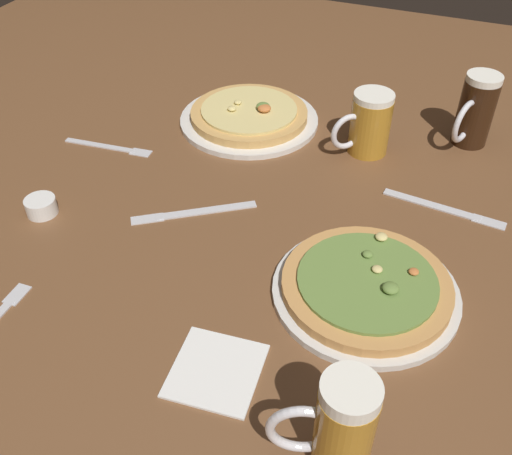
{
  "coord_description": "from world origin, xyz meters",
  "views": [
    {
      "loc": [
        0.3,
        -0.73,
        0.69
      ],
      "look_at": [
        0.0,
        0.0,
        0.02
      ],
      "focal_mm": 41.14,
      "sensor_mm": 36.0,
      "label": 1
    }
  ],
  "objects": [
    {
      "name": "ground_plane",
      "position": [
        0.0,
        0.0,
        -0.01
      ],
      "size": [
        2.4,
        2.4,
        0.03
      ],
      "primitive_type": "cube",
      "color": "brown"
    },
    {
      "name": "pizza_plate_near",
      "position": [
        0.22,
        -0.07,
        0.02
      ],
      "size": [
        0.3,
        0.3,
        0.05
      ],
      "color": "silver",
      "rests_on": "ground_plane"
    },
    {
      "name": "pizza_plate_far",
      "position": [
        -0.16,
        0.36,
        0.02
      ],
      "size": [
        0.32,
        0.32,
        0.05
      ],
      "color": "silver",
      "rests_on": "ground_plane"
    },
    {
      "name": "beer_mug_dark",
      "position": [
        0.11,
        0.35,
        0.07
      ],
      "size": [
        0.11,
        0.12,
        0.13
      ],
      "color": "#B27A23",
      "rests_on": "ground_plane"
    },
    {
      "name": "beer_mug_amber",
      "position": [
        0.25,
        -0.35,
        0.08
      ],
      "size": [
        0.12,
        0.07,
        0.16
      ],
      "color": "#B27A23",
      "rests_on": "ground_plane"
    },
    {
      "name": "beer_mug_pale",
      "position": [
        0.31,
        0.46,
        0.08
      ],
      "size": [
        0.07,
        0.13,
        0.16
      ],
      "color": "black",
      "rests_on": "ground_plane"
    },
    {
      "name": "ramekin_sauce",
      "position": [
        -0.39,
        -0.09,
        0.02
      ],
      "size": [
        0.06,
        0.06,
        0.03
      ],
      "primitive_type": "cylinder",
      "color": "white",
      "rests_on": "ground_plane"
    },
    {
      "name": "napkin_folded",
      "position": [
        0.06,
        -0.29,
        0.0
      ],
      "size": [
        0.13,
        0.14,
        0.01
      ],
      "primitive_type": "cube",
      "rotation": [
        0.0,
        0.0,
        0.1
      ],
      "color": "white",
      "rests_on": "ground_plane"
    },
    {
      "name": "fork_left",
      "position": [
        -0.4,
        0.15,
        0.0
      ],
      "size": [
        0.2,
        0.04,
        0.01
      ],
      "color": "silver",
      "rests_on": "ground_plane"
    },
    {
      "name": "knife_right",
      "position": [
        -0.13,
        0.02,
        0.0
      ],
      "size": [
        0.2,
        0.15,
        0.01
      ],
      "color": "silver",
      "rests_on": "ground_plane"
    },
    {
      "name": "knife_spare",
      "position": [
        0.3,
        0.2,
        0.0
      ],
      "size": [
        0.23,
        0.04,
        0.01
      ],
      "color": "silver",
      "rests_on": "ground_plane"
    }
  ]
}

